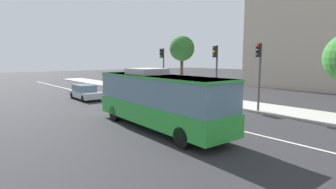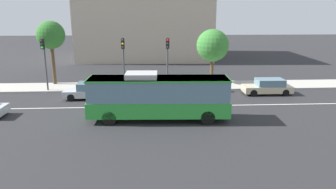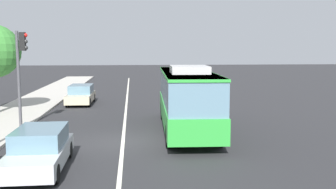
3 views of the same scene
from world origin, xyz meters
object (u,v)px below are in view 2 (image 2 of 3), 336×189
traffic_light_far_corner (168,55)px  street_tree_kerbside_left (213,46)px  sedan_beige (268,87)px  traffic_light_mid_block (123,55)px  street_tree_kerbside_centre (51,36)px  traffic_light_near_corner (44,55)px  sedan_silver_ahead (91,91)px  transit_bus (158,95)px

traffic_light_far_corner → street_tree_kerbside_left: size_ratio=0.89×
sedan_beige → street_tree_kerbside_left: size_ratio=0.78×
traffic_light_mid_block → street_tree_kerbside_centre: size_ratio=0.78×
traffic_light_near_corner → sedan_beige: bearing=87.0°
traffic_light_far_corner → sedan_silver_ahead: bearing=-71.5°
transit_bus → sedan_silver_ahead: size_ratio=2.23×
traffic_light_near_corner → street_tree_kerbside_left: street_tree_kerbside_left is taller
sedan_silver_ahead → street_tree_kerbside_centre: street_tree_kerbside_centre is taller
sedan_silver_ahead → traffic_light_mid_block: 4.78m
street_tree_kerbside_left → street_tree_kerbside_centre: size_ratio=0.87×
traffic_light_mid_block → traffic_light_near_corner: bearing=-92.3°
street_tree_kerbside_centre → street_tree_kerbside_left: bearing=-0.6°
sedan_silver_ahead → traffic_light_near_corner: (-4.68, 2.72, 2.84)m
street_tree_kerbside_left → traffic_light_near_corner: bearing=-170.5°
traffic_light_near_corner → traffic_light_mid_block: size_ratio=1.00×
sedan_silver_ahead → traffic_light_mid_block: (2.81, 2.61, 2.84)m
traffic_light_far_corner → sedan_beige: bearing=78.3°
traffic_light_near_corner → street_tree_kerbside_left: (16.67, 2.79, 0.53)m
sedan_beige → traffic_light_near_corner: bearing=-4.9°
transit_bus → sedan_beige: size_ratio=2.23×
traffic_light_near_corner → transit_bus: bearing=52.8°
transit_bus → traffic_light_far_corner: bearing=84.9°
transit_bus → traffic_light_near_corner: traffic_light_near_corner is taller
street_tree_kerbside_left → traffic_light_mid_block: bearing=-162.5°
traffic_light_mid_block → street_tree_kerbside_left: street_tree_kerbside_left is taller
traffic_light_far_corner → street_tree_kerbside_left: 5.83m
transit_bus → street_tree_kerbside_left: (6.06, 11.64, 2.28)m
sedan_beige → traffic_light_near_corner: 21.43m
sedan_silver_ahead → sedan_beige: bearing=-178.7°
traffic_light_near_corner → street_tree_kerbside_centre: bearing=-175.5°
traffic_light_far_corner → street_tree_kerbside_centre: (-11.83, 3.22, 1.63)m
traffic_light_near_corner → street_tree_kerbside_centre: 3.38m
traffic_light_far_corner → street_tree_kerbside_left: street_tree_kerbside_left is taller
sedan_silver_ahead → traffic_light_far_corner: (7.06, 2.46, 2.84)m
traffic_light_mid_block → street_tree_kerbside_left: size_ratio=0.89×
transit_bus → traffic_light_far_corner: size_ratio=1.94×
traffic_light_near_corner → street_tree_kerbside_left: size_ratio=0.89×
sedan_beige → street_tree_kerbside_centre: street_tree_kerbside_centre is taller
traffic_light_near_corner → traffic_light_far_corner: size_ratio=1.00×
transit_bus → traffic_light_mid_block: (-3.12, 8.75, 1.75)m
transit_bus → street_tree_kerbside_left: size_ratio=1.73×
traffic_light_mid_block → traffic_light_far_corner: (4.24, -0.16, 0.00)m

